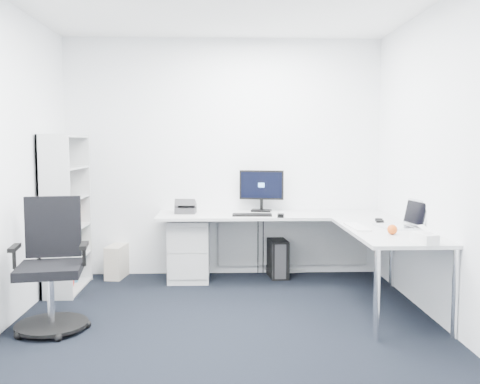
{
  "coord_description": "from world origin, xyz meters",
  "views": [
    {
      "loc": [
        -0.03,
        -4.05,
        1.52
      ],
      "look_at": [
        0.15,
        1.05,
        1.05
      ],
      "focal_mm": 40.0,
      "sensor_mm": 36.0,
      "label": 1
    }
  ],
  "objects_px": {
    "laptop": "(394,214)",
    "l_desk": "(277,254)",
    "task_chair": "(50,266)",
    "bookshelf": "(66,213)",
    "monitor": "(261,190)"
  },
  "relations": [
    {
      "from": "laptop",
      "to": "l_desk",
      "type": "bearing_deg",
      "value": 135.98
    },
    {
      "from": "task_chair",
      "to": "laptop",
      "type": "xyz_separation_m",
      "value": [
        2.96,
        0.51,
        0.34
      ]
    },
    {
      "from": "l_desk",
      "to": "laptop",
      "type": "relative_size",
      "value": 6.96
    },
    {
      "from": "bookshelf",
      "to": "monitor",
      "type": "xyz_separation_m",
      "value": [
        2.05,
        0.5,
        0.18
      ]
    },
    {
      "from": "bookshelf",
      "to": "task_chair",
      "type": "height_order",
      "value": "bookshelf"
    },
    {
      "from": "bookshelf",
      "to": "l_desk",
      "type": "bearing_deg",
      "value": -1.32
    },
    {
      "from": "task_chair",
      "to": "bookshelf",
      "type": "bearing_deg",
      "value": 91.1
    },
    {
      "from": "bookshelf",
      "to": "monitor",
      "type": "distance_m",
      "value": 2.12
    },
    {
      "from": "bookshelf",
      "to": "monitor",
      "type": "height_order",
      "value": "bookshelf"
    },
    {
      "from": "l_desk",
      "to": "task_chair",
      "type": "xyz_separation_m",
      "value": [
        -1.96,
        -1.18,
        0.16
      ]
    },
    {
      "from": "bookshelf",
      "to": "laptop",
      "type": "height_order",
      "value": "bookshelf"
    },
    {
      "from": "l_desk",
      "to": "bookshelf",
      "type": "bearing_deg",
      "value": 178.68
    },
    {
      "from": "bookshelf",
      "to": "laptop",
      "type": "xyz_separation_m",
      "value": [
        3.17,
        -0.71,
        0.07
      ]
    },
    {
      "from": "l_desk",
      "to": "laptop",
      "type": "xyz_separation_m",
      "value": [
        1.0,
        -0.66,
        0.5
      ]
    },
    {
      "from": "bookshelf",
      "to": "laptop",
      "type": "bearing_deg",
      "value": -12.66
    }
  ]
}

